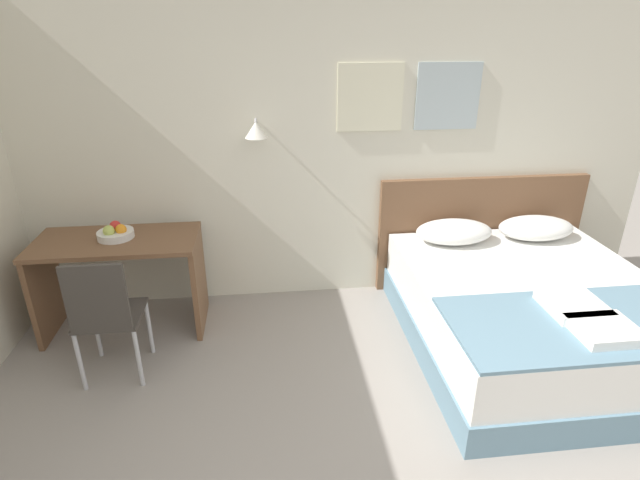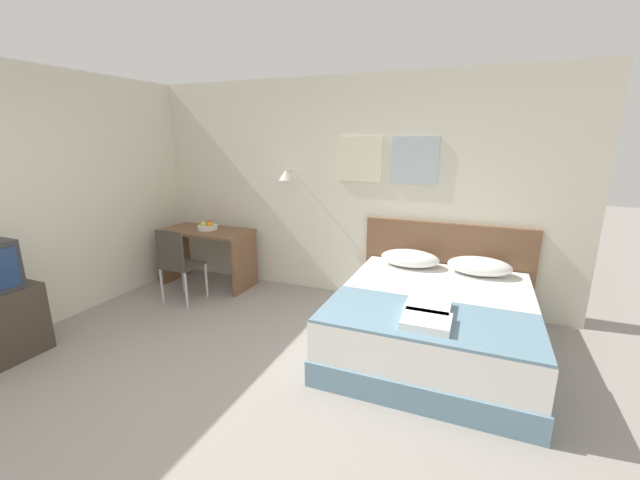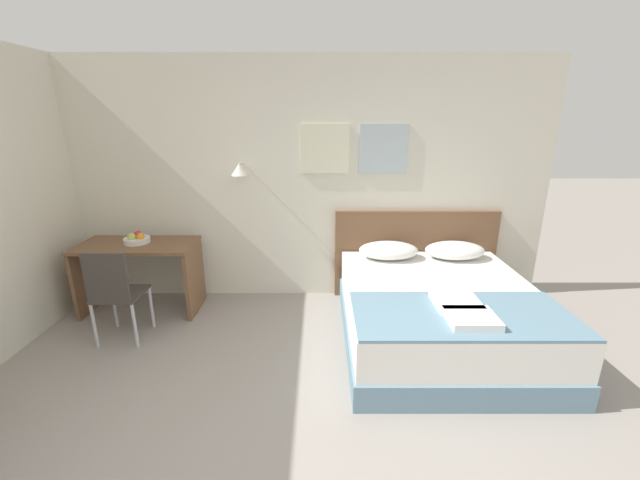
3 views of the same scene
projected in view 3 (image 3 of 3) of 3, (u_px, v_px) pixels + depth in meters
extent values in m
cube|color=beige|center=(293.00, 183.00, 4.35)|extent=(5.66, 0.06, 2.65)
cube|color=beige|center=(325.00, 149.00, 4.20)|extent=(0.52, 0.02, 0.52)
cube|color=#A8B7BC|center=(383.00, 149.00, 4.20)|extent=(0.52, 0.02, 0.52)
cylinder|color=#B2B2B7|center=(240.00, 164.00, 4.17)|extent=(0.02, 0.16, 0.02)
cone|color=white|center=(239.00, 170.00, 4.10)|extent=(0.17, 0.17, 0.12)
cube|color=#66899E|center=(436.00, 330.00, 3.69)|extent=(1.73, 1.95, 0.22)
cube|color=white|center=(439.00, 303.00, 3.61)|extent=(1.70, 1.91, 0.34)
cube|color=brown|center=(415.00, 254.00, 4.53)|extent=(1.85, 0.06, 1.02)
ellipsoid|color=white|center=(388.00, 250.00, 4.23)|extent=(0.64, 0.39, 0.18)
ellipsoid|color=white|center=(454.00, 250.00, 4.23)|extent=(0.64, 0.39, 0.18)
cube|color=#66899E|center=(462.00, 315.00, 3.02)|extent=(1.68, 0.78, 0.02)
cube|color=white|center=(456.00, 302.00, 3.13)|extent=(0.35, 0.36, 0.06)
cube|color=white|center=(471.00, 318.00, 2.87)|extent=(0.35, 0.32, 0.06)
cube|color=brown|center=(136.00, 245.00, 4.10)|extent=(1.19, 0.60, 0.03)
cube|color=brown|center=(88.00, 279.00, 4.21)|extent=(0.04, 0.55, 0.73)
cube|color=brown|center=(194.00, 279.00, 4.21)|extent=(0.04, 0.55, 0.73)
cube|color=#3D3833|center=(120.00, 294.00, 3.65)|extent=(0.41, 0.41, 0.02)
cube|color=#3D3833|center=(106.00, 278.00, 3.40)|extent=(0.38, 0.03, 0.46)
cylinder|color=#B7B7BC|center=(114.00, 307.00, 3.90)|extent=(0.03, 0.03, 0.44)
cylinder|color=#B7B7BC|center=(151.00, 307.00, 3.90)|extent=(0.03, 0.03, 0.44)
cylinder|color=#B7B7BC|center=(94.00, 326.00, 3.55)|extent=(0.03, 0.03, 0.44)
cylinder|color=#B7B7BC|center=(135.00, 326.00, 3.55)|extent=(0.03, 0.03, 0.44)
cylinder|color=silver|center=(137.00, 240.00, 4.11)|extent=(0.26, 0.26, 0.05)
sphere|color=orange|center=(140.00, 237.00, 4.08)|extent=(0.08, 0.08, 0.08)
sphere|color=red|center=(137.00, 235.00, 4.15)|extent=(0.08, 0.08, 0.08)
sphere|color=#B2C156|center=(131.00, 237.00, 4.06)|extent=(0.08, 0.08, 0.08)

